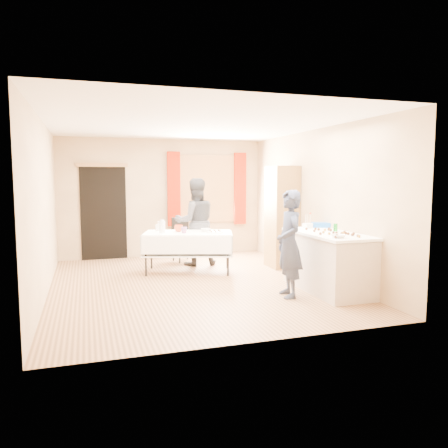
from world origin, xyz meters
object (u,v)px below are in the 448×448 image
object	(u,v)px
counter	(328,262)
chair	(183,248)
cabinet	(282,217)
girl	(289,244)
party_table	(188,248)
woman	(195,222)

from	to	relation	value
counter	chair	distance (m)	3.47
cabinet	girl	size ratio (longest dim) A/B	1.26
counter	girl	size ratio (longest dim) A/B	1.06
counter	party_table	bearing A→B (deg)	131.90
cabinet	counter	world-z (taller)	cabinet
chair	girl	distance (m)	3.35
party_table	woman	bearing A→B (deg)	81.42
counter	party_table	distance (m)	2.64
cabinet	party_table	size ratio (longest dim) A/B	1.10
party_table	woman	world-z (taller)	woman
party_table	woman	size ratio (longest dim) A/B	1.03
girl	woman	bearing A→B (deg)	-158.21
party_table	girl	bearing A→B (deg)	-47.06
chair	girl	size ratio (longest dim) A/B	0.59
cabinet	woman	bearing A→B (deg)	156.04
counter	party_table	size ratio (longest dim) A/B	0.93
counter	girl	distance (m)	0.81
counter	chair	world-z (taller)	chair
chair	woman	size ratio (longest dim) A/B	0.53
party_table	chair	size ratio (longest dim) A/B	1.95
party_table	chair	world-z (taller)	chair
party_table	woman	distance (m)	0.81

